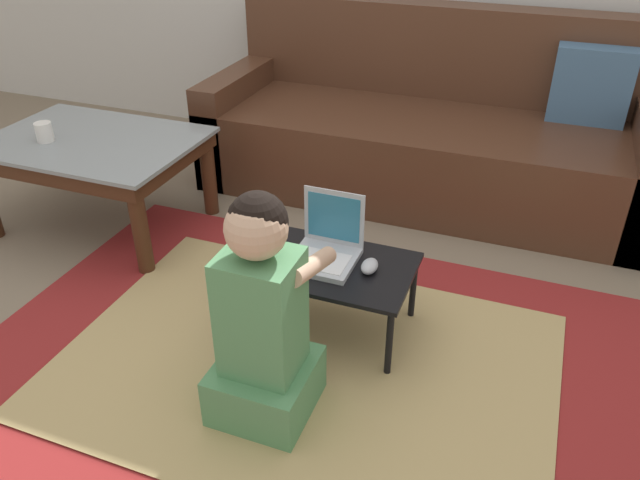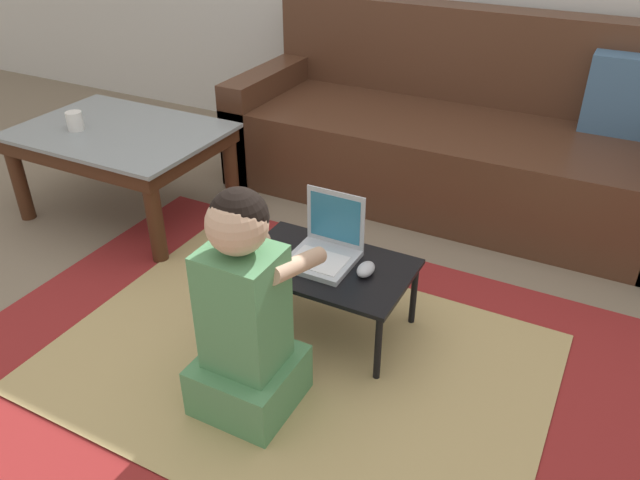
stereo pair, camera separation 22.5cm
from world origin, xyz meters
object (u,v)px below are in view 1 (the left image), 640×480
(couch, at_px, (429,133))
(person_seated, at_px, (263,321))
(computer_mouse, at_px, (370,266))
(coffee_table, at_px, (94,153))
(laptop_desk, at_px, (328,270))
(laptop, at_px, (326,249))
(cup_on_table, at_px, (44,132))

(couch, xyz_separation_m, person_seated, (-0.11, -1.79, 0.05))
(person_seated, bearing_deg, couch, 86.33)
(couch, bearing_deg, computer_mouse, -86.62)
(couch, distance_m, coffee_table, 1.67)
(laptop_desk, relative_size, laptop, 2.58)
(couch, bearing_deg, person_seated, -93.67)
(laptop_desk, xyz_separation_m, laptop, (-0.02, 0.03, 0.07))
(computer_mouse, relative_size, person_seated, 0.12)
(cup_on_table, bearing_deg, laptop_desk, -10.34)
(coffee_table, distance_m, cup_on_table, 0.23)
(laptop_desk, height_order, cup_on_table, cup_on_table)
(laptop_desk, relative_size, person_seated, 0.79)
(laptop, bearing_deg, cup_on_table, 170.63)
(coffee_table, height_order, computer_mouse, coffee_table)
(person_seated, relative_size, cup_on_table, 8.88)
(coffee_table, distance_m, laptop, 1.31)
(cup_on_table, bearing_deg, coffee_table, 28.98)
(laptop, distance_m, cup_on_table, 1.46)
(computer_mouse, distance_m, person_seated, 0.50)
(laptop_desk, bearing_deg, person_seated, -95.38)
(couch, height_order, person_seated, couch)
(laptop, relative_size, computer_mouse, 2.58)
(laptop_desk, bearing_deg, computer_mouse, 2.56)
(computer_mouse, height_order, cup_on_table, cup_on_table)
(laptop_desk, height_order, person_seated, person_seated)
(coffee_table, distance_m, computer_mouse, 1.48)
(laptop_desk, bearing_deg, laptop, 126.16)
(couch, bearing_deg, laptop_desk, -93.09)
(couch, bearing_deg, coffee_table, -144.15)
(computer_mouse, bearing_deg, laptop, 172.73)
(couch, bearing_deg, laptop, -94.07)
(coffee_table, xyz_separation_m, cup_on_table, (-0.17, -0.09, 0.11))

